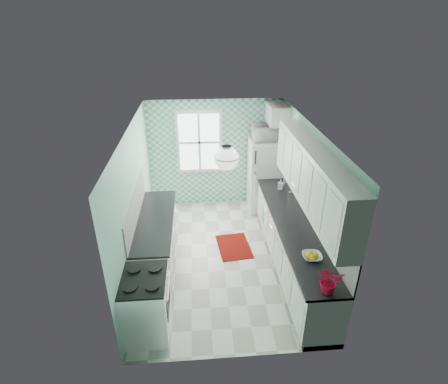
{
  "coord_description": "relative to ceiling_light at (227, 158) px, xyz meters",
  "views": [
    {
      "loc": [
        -0.41,
        -5.35,
        4.12
      ],
      "look_at": [
        0.05,
        0.25,
        1.25
      ],
      "focal_mm": 28.0,
      "sensor_mm": 36.0,
      "label": 1
    }
  ],
  "objects": [
    {
      "name": "soap_bottle",
      "position": [
        1.25,
        1.69,
        -1.28
      ],
      "size": [
        0.12,
        0.12,
        0.21
      ],
      "primitive_type": "imported",
      "rotation": [
        0.0,
        0.0,
        -0.35
      ],
      "color": "#98A9B9",
      "rests_on": "countertop_right"
    },
    {
      "name": "countertop_left",
      "position": [
        -1.19,
        0.73,
        -1.4
      ],
      "size": [
        0.63,
        2.15,
        0.04
      ],
      "primitive_type": "cube",
      "color": "black",
      "rests_on": "base_cabinets_left"
    },
    {
      "name": "sink",
      "position": [
        1.2,
        1.45,
        -1.39
      ],
      "size": [
        0.54,
        0.46,
        0.53
      ],
      "rotation": [
        0.0,
        0.0,
        0.04
      ],
      "color": "silver",
      "rests_on": "countertop_right"
    },
    {
      "name": "accent_wall",
      "position": [
        0.0,
        2.99,
        -1.07
      ],
      "size": [
        3.0,
        0.01,
        2.5
      ],
      "primitive_type": "cube",
      "color": "#4DBA92",
      "rests_on": "wall_back"
    },
    {
      "name": "wall_left",
      "position": [
        -1.51,
        0.8,
        -1.07
      ],
      "size": [
        0.02,
        4.4,
        2.5
      ],
      "primitive_type": "cube",
      "color": "#88C8B2",
      "rests_on": "floor"
    },
    {
      "name": "floor",
      "position": [
        0.0,
        0.8,
        -2.33
      ],
      "size": [
        3.0,
        4.4,
        0.02
      ],
      "primitive_type": "cube",
      "color": "white",
      "rests_on": "ground"
    },
    {
      "name": "ceiling_light",
      "position": [
        0.0,
        0.0,
        0.0
      ],
      "size": [
        0.34,
        0.34,
        0.35
      ],
      "color": "silver",
      "rests_on": "ceiling"
    },
    {
      "name": "upper_cabinet_fridge",
      "position": [
        1.3,
        2.63,
        -0.07
      ],
      "size": [
        0.4,
        0.74,
        0.4
      ],
      "primitive_type": "cube",
      "color": "silver",
      "rests_on": "wall_right"
    },
    {
      "name": "base_cabinets_left",
      "position": [
        -1.2,
        0.73,
        -1.87
      ],
      "size": [
        0.6,
        2.15,
        0.9
      ],
      "primitive_type": "cube",
      "color": "white",
      "rests_on": "floor"
    },
    {
      "name": "countertop_right",
      "position": [
        1.19,
        0.4,
        -1.4
      ],
      "size": [
        0.63,
        3.6,
        0.04
      ],
      "primitive_type": "cube",
      "color": "black",
      "rests_on": "base_cabinets_right"
    },
    {
      "name": "microwave",
      "position": [
        1.11,
        2.61,
        -0.47
      ],
      "size": [
        0.63,
        0.43,
        0.34
      ],
      "primitive_type": "imported",
      "rotation": [
        0.0,
        0.0,
        3.16
      ],
      "color": "silver",
      "rests_on": "fridge"
    },
    {
      "name": "upper_cabinets_right",
      "position": [
        1.33,
        0.2,
        -0.42
      ],
      "size": [
        0.33,
        3.2,
        0.9
      ],
      "primitive_type": "cube",
      "color": "silver",
      "rests_on": "wall_right"
    },
    {
      "name": "wall_back",
      "position": [
        0.0,
        3.01,
        -1.07
      ],
      "size": [
        3.0,
        0.02,
        2.5
      ],
      "primitive_type": "cube",
      "color": "#88C8B2",
      "rests_on": "floor"
    },
    {
      "name": "wall_right",
      "position": [
        1.51,
        0.8,
        -1.07
      ],
      "size": [
        0.02,
        4.4,
        2.5
      ],
      "primitive_type": "cube",
      "color": "#88C8B2",
      "rests_on": "floor"
    },
    {
      "name": "stove",
      "position": [
        -1.2,
        -0.82,
        -1.83
      ],
      "size": [
        0.62,
        0.78,
        0.93
      ],
      "rotation": [
        0.0,
        0.0,
        0.07
      ],
      "color": "silver",
      "rests_on": "floor"
    },
    {
      "name": "ceiling",
      "position": [
        0.0,
        0.8,
        0.19
      ],
      "size": [
        3.0,
        4.4,
        0.02
      ],
      "primitive_type": "cube",
      "color": "white",
      "rests_on": "wall_back"
    },
    {
      "name": "wall_front",
      "position": [
        0.0,
        -1.41,
        -1.07
      ],
      "size": [
        3.0,
        0.02,
        2.5
      ],
      "primitive_type": "cube",
      "color": "#88C8B2",
      "rests_on": "floor"
    },
    {
      "name": "rug",
      "position": [
        0.25,
        1.09,
        -2.32
      ],
      "size": [
        0.7,
        0.93,
        0.01
      ],
      "primitive_type": "cube",
      "rotation": [
        0.0,
        0.0,
        0.1
      ],
      "color": "maroon",
      "rests_on": "floor"
    },
    {
      "name": "fridge",
      "position": [
        1.11,
        2.61,
        -1.48
      ],
      "size": [
        0.73,
        0.73,
        1.68
      ],
      "rotation": [
        0.0,
        0.0,
        0.06
      ],
      "color": "white",
      "rests_on": "floor"
    },
    {
      "name": "dish_towel",
      "position": [
        0.89,
        1.53,
        -1.84
      ],
      "size": [
        0.02,
        0.24,
        0.37
      ],
      "primitive_type": "cube",
      "rotation": [
        0.0,
        0.0,
        0.03
      ],
      "color": "#64AB94",
      "rests_on": "base_cabinets_right"
    },
    {
      "name": "potted_plant",
      "position": [
        1.2,
        -1.25,
        -1.21
      ],
      "size": [
        0.34,
        0.3,
        0.35
      ],
      "primitive_type": "imported",
      "rotation": [
        0.0,
        0.0,
        0.08
      ],
      "color": "red",
      "rests_on": "countertop_right"
    },
    {
      "name": "window",
      "position": [
        -0.35,
        2.96,
        -0.77
      ],
      "size": [
        1.04,
        0.05,
        1.44
      ],
      "color": "white",
      "rests_on": "wall_back"
    },
    {
      "name": "backsplash_right",
      "position": [
        1.49,
        0.4,
        -1.13
      ],
      "size": [
        0.02,
        3.6,
        0.51
      ],
      "primitive_type": "cube",
      "color": "white",
      "rests_on": "wall_right"
    },
    {
      "name": "backsplash_left",
      "position": [
        -1.49,
        0.73,
        -1.13
      ],
      "size": [
        0.02,
        2.15,
        0.51
      ],
      "primitive_type": "cube",
      "color": "white",
      "rests_on": "wall_left"
    },
    {
      "name": "base_cabinets_right",
      "position": [
        1.2,
        0.4,
        -1.87
      ],
      "size": [
        0.6,
        3.6,
        0.9
      ],
      "primitive_type": "cube",
      "color": "white",
      "rests_on": "floor"
    },
    {
      "name": "fruit_bowl",
      "position": [
        1.2,
        -0.58,
        -1.35
      ],
      "size": [
        0.3,
        0.3,
        0.07
      ],
      "primitive_type": "imported",
      "rotation": [
        0.0,
        0.0,
        -0.06
      ],
      "color": "white",
      "rests_on": "countertop_right"
    }
  ]
}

